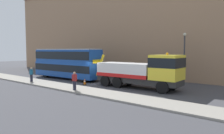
{
  "coord_description": "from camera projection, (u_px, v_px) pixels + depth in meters",
  "views": [
    {
      "loc": [
        17.39,
        -18.12,
        3.87
      ],
      "look_at": [
        1.82,
        0.45,
        2.0
      ],
      "focal_mm": 34.87,
      "sensor_mm": 36.0,
      "label": 1
    }
  ],
  "objects": [
    {
      "name": "pedestrian_onlooker",
      "position": [
        31.0,
        75.0,
        25.74
      ],
      "size": [
        0.45,
        0.47,
        1.71
      ],
      "rotation": [
        0.0,
        0.0,
        0.67
      ],
      "color": "#232333",
      "rests_on": "near_kerb"
    },
    {
      "name": "ground_plane",
      "position": [
        98.0,
        84.0,
        25.28
      ],
      "size": [
        120.0,
        120.0,
        0.0
      ],
      "primitive_type": "plane",
      "color": "#424247"
    },
    {
      "name": "double_decker_bus",
      "position": [
        67.0,
        62.0,
        29.42
      ],
      "size": [
        11.12,
        2.94,
        4.06
      ],
      "rotation": [
        0.0,
        0.0,
        0.04
      ],
      "color": "#19479E",
      "rests_on": "ground_plane"
    },
    {
      "name": "pedestrian_bystander",
      "position": [
        75.0,
        81.0,
        20.34
      ],
      "size": [
        0.46,
        0.38,
        1.71
      ],
      "rotation": [
        0.0,
        0.0,
        1.88
      ],
      "color": "#232333",
      "rests_on": "near_kerb"
    },
    {
      "name": "near_kerb",
      "position": [
        69.0,
        88.0,
        22.07
      ],
      "size": [
        60.0,
        2.8,
        0.15
      ],
      "primitive_type": "cube",
      "color": "gray",
      "rests_on": "ground_plane"
    },
    {
      "name": "building_facade",
      "position": [
        137.0,
        21.0,
        30.92
      ],
      "size": [
        60.0,
        1.5,
        16.0
      ],
      "color": "#9E7A5B",
      "rests_on": "ground_plane"
    },
    {
      "name": "traffic_cone_near_bus",
      "position": [
        85.0,
        82.0,
        24.48
      ],
      "size": [
        0.36,
        0.36,
        0.72
      ],
      "color": "orange",
      "rests_on": "ground_plane"
    },
    {
      "name": "street_lamp",
      "position": [
        184.0,
        54.0,
        24.58
      ],
      "size": [
        0.36,
        0.36,
        5.83
      ],
      "color": "#38383D",
      "rests_on": "ground_plane"
    },
    {
      "name": "recovery_tow_truck",
      "position": [
        141.0,
        71.0,
        21.87
      ],
      "size": [
        10.19,
        2.96,
        3.67
      ],
      "rotation": [
        0.0,
        0.0,
        0.04
      ],
      "color": "#2D2D2D",
      "rests_on": "ground_plane"
    }
  ]
}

